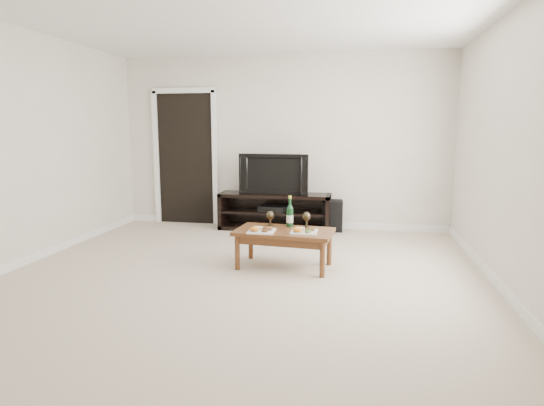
{
  "coord_description": "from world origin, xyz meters",
  "views": [
    {
      "loc": [
        1.14,
        -4.11,
        1.51
      ],
      "look_at": [
        0.23,
        0.73,
        0.7
      ],
      "focal_mm": 30.0,
      "sensor_mm": 36.0,
      "label": 1
    }
  ],
  "objects": [
    {
      "name": "back_wall",
      "position": [
        0.0,
        2.77,
        1.3
      ],
      "size": [
        5.0,
        0.04,
        2.6
      ],
      "primitive_type": "cube",
      "color": "beige",
      "rests_on": "ground"
    },
    {
      "name": "floor",
      "position": [
        0.0,
        0.0,
        0.0
      ],
      "size": [
        5.5,
        5.5,
        0.0
      ],
      "primitive_type": "plane",
      "color": "beige",
      "rests_on": "ground"
    },
    {
      "name": "goblet_right",
      "position": [
        0.59,
        0.86,
        0.51
      ],
      "size": [
        0.09,
        0.09,
        0.17
      ],
      "primitive_type": null,
      "color": "#352D1D",
      "rests_on": "coffee_table"
    },
    {
      "name": "media_console",
      "position": [
        -0.07,
        2.5,
        0.28
      ],
      "size": [
        1.66,
        0.45,
        0.55
      ],
      "primitive_type": "cube",
      "color": "black",
      "rests_on": "ground"
    },
    {
      "name": "doorway",
      "position": [
        -1.55,
        2.73,
        1.02
      ],
      "size": [
        0.9,
        0.02,
        2.05
      ],
      "primitive_type": "cube",
      "color": "black",
      "rests_on": "ground"
    },
    {
      "name": "television",
      "position": [
        -0.07,
        2.5,
        0.85
      ],
      "size": [
        1.04,
        0.18,
        0.6
      ],
      "primitive_type": "imported",
      "rotation": [
        0.0,
        0.0,
        -0.05
      ],
      "color": "black",
      "rests_on": "media_console"
    },
    {
      "name": "plate_left",
      "position": [
        0.15,
        0.51,
        0.45
      ],
      "size": [
        0.27,
        0.27,
        0.07
      ],
      "primitive_type": "cube",
      "color": "white",
      "rests_on": "coffee_table"
    },
    {
      "name": "wine_bottle",
      "position": [
        0.41,
        0.84,
        0.59
      ],
      "size": [
        0.07,
        0.07,
        0.35
      ],
      "primitive_type": "cylinder",
      "color": "#0E3317",
      "rests_on": "coffee_table"
    },
    {
      "name": "goblet_left",
      "position": [
        0.19,
        0.83,
        0.51
      ],
      "size": [
        0.09,
        0.09,
        0.17
      ],
      "primitive_type": null,
      "color": "#352D1D",
      "rests_on": "coffee_table"
    },
    {
      "name": "ceiling",
      "position": [
        0.0,
        0.0,
        2.62
      ],
      "size": [
        5.0,
        5.5,
        0.04
      ],
      "primitive_type": "cube",
      "color": "white",
      "rests_on": "back_wall"
    },
    {
      "name": "coffee_table",
      "position": [
        0.38,
        0.65,
        0.21
      ],
      "size": [
        1.09,
        0.67,
        0.42
      ],
      "primitive_type": "cube",
      "rotation": [
        0.0,
        0.0,
        -0.09
      ],
      "color": "brown",
      "rests_on": "ground"
    },
    {
      "name": "av_receiver",
      "position": [
        -0.09,
        2.48,
        0.33
      ],
      "size": [
        0.44,
        0.36,
        0.08
      ],
      "primitive_type": "cube",
      "rotation": [
        0.0,
        0.0,
        -0.17
      ],
      "color": "black",
      "rests_on": "media_console"
    },
    {
      "name": "plate_right",
      "position": [
        0.6,
        0.56,
        0.45
      ],
      "size": [
        0.27,
        0.27,
        0.07
      ],
      "primitive_type": "cube",
      "color": "white",
      "rests_on": "coffee_table"
    },
    {
      "name": "subwoofer",
      "position": [
        0.79,
        2.6,
        0.23
      ],
      "size": [
        0.32,
        0.32,
        0.45
      ],
      "primitive_type": "cube",
      "rotation": [
        0.0,
        0.0,
        0.06
      ],
      "color": "black",
      "rests_on": "ground"
    }
  ]
}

